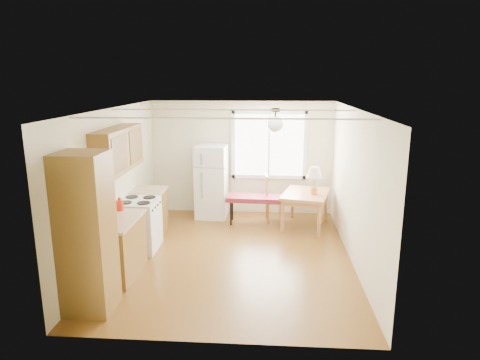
# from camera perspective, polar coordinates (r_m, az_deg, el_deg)

# --- Properties ---
(room_shell) EXTENTS (4.60, 5.60, 2.62)m
(room_shell) POSITION_cam_1_polar(r_m,az_deg,el_deg) (7.07, -1.06, -0.70)
(room_shell) COLOR #543211
(room_shell) RESTS_ON ground
(kitchen_run) EXTENTS (0.65, 3.40, 2.20)m
(kitchen_run) POSITION_cam_1_polar(r_m,az_deg,el_deg) (6.95, -15.81, -4.99)
(kitchen_run) COLOR brown
(kitchen_run) RESTS_ON ground
(window_unit) EXTENTS (1.64, 0.05, 1.51)m
(window_unit) POSITION_cam_1_polar(r_m,az_deg,el_deg) (9.41, 3.90, 4.68)
(window_unit) COLOR white
(window_unit) RESTS_ON room_shell
(pendant_light) EXTENTS (0.26, 0.26, 0.40)m
(pendant_light) POSITION_cam_1_polar(r_m,az_deg,el_deg) (7.27, 4.73, 7.54)
(pendant_light) COLOR black
(pendant_light) RESTS_ON room_shell
(refrigerator) EXTENTS (0.69, 0.70, 1.58)m
(refrigerator) POSITION_cam_1_polar(r_m,az_deg,el_deg) (9.29, -3.80, -0.21)
(refrigerator) COLOR white
(refrigerator) RESTS_ON ground
(bench) EXTENTS (1.30, 0.53, 0.59)m
(bench) POSITION_cam_1_polar(r_m,az_deg,el_deg) (8.91, 2.30, -2.56)
(bench) COLOR maroon
(bench) RESTS_ON ground
(dining_table) EXTENTS (1.11, 1.32, 0.72)m
(dining_table) POSITION_cam_1_polar(r_m,az_deg,el_deg) (8.78, 8.72, -2.33)
(dining_table) COLOR #A87140
(dining_table) RESTS_ON ground
(chair) EXTENTS (0.45, 0.44, 0.99)m
(chair) POSITION_cam_1_polar(r_m,az_deg,el_deg) (9.04, 4.06, -2.04)
(chair) COLOR #A87140
(chair) RESTS_ON ground
(table_lamp) EXTENTS (0.32, 0.32, 0.56)m
(table_lamp) POSITION_cam_1_polar(r_m,az_deg,el_deg) (8.58, 9.90, 0.74)
(table_lamp) COLOR #B8853B
(table_lamp) RESTS_ON dining_table
(coffee_maker) EXTENTS (0.19, 0.25, 0.36)m
(coffee_maker) POSITION_cam_1_polar(r_m,az_deg,el_deg) (6.29, -18.03, -5.26)
(coffee_maker) COLOR black
(coffee_maker) RESTS_ON kitchen_run
(kettle) EXTENTS (0.12, 0.12, 0.22)m
(kettle) POSITION_cam_1_polar(r_m,az_deg,el_deg) (7.13, -15.74, -3.23)
(kettle) COLOR red
(kettle) RESTS_ON kitchen_run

